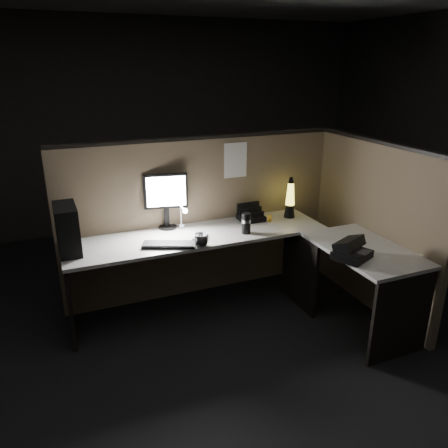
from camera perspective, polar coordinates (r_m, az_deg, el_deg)
name	(u,v)px	position (r m, az deg, el deg)	size (l,w,h in m)	color
floor	(241,338)	(3.74, 2.27, -14.65)	(6.00, 6.00, 0.00)	black
room_shell	(244,142)	(3.11, 2.68, 10.65)	(6.00, 6.00, 6.00)	silver
partition_back	(202,218)	(4.17, -2.91, 0.77)	(2.66, 0.06, 1.50)	brown
partition_right	(372,228)	(4.14, 18.82, -0.47)	(0.06, 1.66, 1.50)	brown
desk	(249,259)	(3.71, 3.29, -4.57)	(2.60, 1.60, 0.73)	#BAB7AF
pc_tower	(67,229)	(3.63, -19.79, -0.61)	(0.16, 0.36, 0.38)	black
monitor	(166,196)	(3.92, -7.60, 3.71)	(0.39, 0.17, 0.50)	black
keyboard	(169,245)	(3.61, -7.20, -2.71)	(0.43, 0.14, 0.02)	black
mouse	(196,239)	(3.69, -3.62, -1.96)	(0.08, 0.06, 0.03)	black
clip_lamp	(183,216)	(3.89, -5.36, 1.00)	(0.04, 0.18, 0.23)	white
organizer	(251,216)	(4.17, 3.50, 1.09)	(0.23, 0.21, 0.18)	black
lava_lamp	(290,201)	(4.25, 8.62, 3.03)	(0.11, 0.11, 0.40)	black
travel_mug	(246,223)	(3.82, 2.90, 0.11)	(0.08, 0.08, 0.19)	black
steel_mug	(201,240)	(3.57, -2.97, -2.11)	(0.13, 0.13, 0.10)	silver
figurine	(270,217)	(4.14, 5.96, 0.88)	(0.05, 0.05, 0.05)	gold
pinned_paper	(235,160)	(4.11, 1.51, 8.33)	(0.23, 0.00, 0.33)	white
desk_phone	(351,250)	(3.49, 16.20, -3.31)	(0.34, 0.33, 0.16)	black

